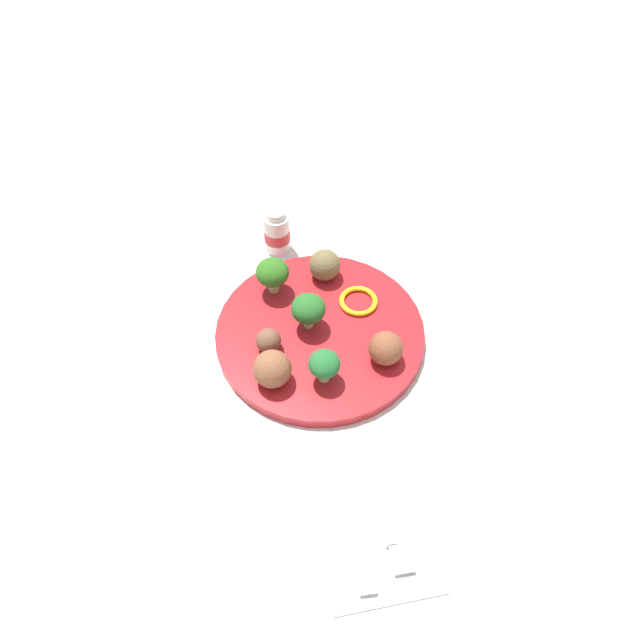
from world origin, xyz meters
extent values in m
plane|color=silver|center=(0.00, 0.00, 0.00)|extent=(4.00, 4.00, 0.00)
cylinder|color=red|center=(0.00, 0.00, 0.01)|extent=(0.28, 0.28, 0.02)
cylinder|color=#AAC76A|center=(0.08, -0.02, 0.02)|extent=(0.01, 0.01, 0.02)
ellipsoid|color=#246930|center=(0.08, -0.02, 0.05)|extent=(0.04, 0.04, 0.03)
cylinder|color=#A8BC6F|center=(-0.09, -0.04, 0.03)|extent=(0.02, 0.02, 0.02)
ellipsoid|color=#2E671C|center=(-0.09, -0.04, 0.05)|extent=(0.05, 0.05, 0.04)
cylinder|color=#ACC76E|center=(-0.01, -0.01, 0.02)|extent=(0.01, 0.01, 0.02)
ellipsoid|color=#276525|center=(-0.01, -0.01, 0.05)|extent=(0.05, 0.05, 0.04)
sphere|color=brown|center=(0.01, -0.07, 0.03)|extent=(0.03, 0.03, 0.03)
sphere|color=brown|center=(0.06, -0.08, 0.04)|extent=(0.05, 0.05, 0.05)
sphere|color=brown|center=(-0.09, 0.03, 0.04)|extent=(0.04, 0.04, 0.04)
sphere|color=brown|center=(0.07, 0.07, 0.04)|extent=(0.04, 0.04, 0.04)
torus|color=yellow|center=(-0.03, 0.06, 0.02)|extent=(0.07, 0.07, 0.01)
cube|color=white|center=(0.26, -0.02, 0.00)|extent=(0.18, 0.14, 0.01)
cube|color=silver|center=(0.25, 0.00, 0.01)|extent=(0.09, 0.02, 0.01)
cube|color=silver|center=(0.31, 0.00, 0.01)|extent=(0.03, 0.03, 0.01)
cube|color=silver|center=(0.23, -0.03, 0.01)|extent=(0.09, 0.03, 0.01)
cube|color=silver|center=(0.30, -0.04, 0.01)|extent=(0.06, 0.03, 0.01)
cylinder|color=white|center=(-0.18, -0.01, 0.03)|extent=(0.04, 0.04, 0.06)
cylinder|color=red|center=(-0.18, -0.01, 0.03)|extent=(0.04, 0.04, 0.02)
cylinder|color=silver|center=(-0.18, -0.01, 0.07)|extent=(0.03, 0.03, 0.01)
camera|label=1|loc=(0.47, -0.14, 0.64)|focal=33.45mm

